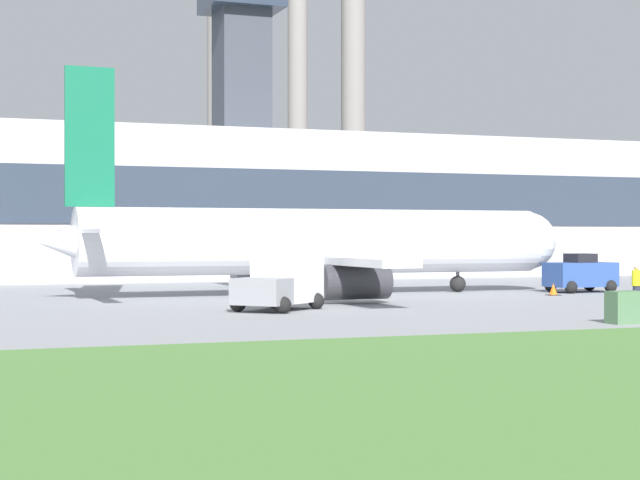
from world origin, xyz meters
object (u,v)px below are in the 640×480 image
(fuel_truck, at_px, (282,281))
(pushback_tug, at_px, (580,275))
(airplane, at_px, (311,243))
(ground_crew_person, at_px, (636,285))

(fuel_truck, bearing_deg, pushback_tug, 21.30)
(pushback_tug, xyz_separation_m, fuel_truck, (-20.15, -7.86, 0.25))
(airplane, bearing_deg, ground_crew_person, -50.81)
(pushback_tug, height_order, fuel_truck, fuel_truck)
(fuel_truck, bearing_deg, airplane, 64.06)
(pushback_tug, relative_size, ground_crew_person, 2.09)
(airplane, height_order, ground_crew_person, airplane)
(airplane, height_order, pushback_tug, airplane)
(airplane, xyz_separation_m, pushback_tug, (15.06, -2.61, -1.79))
(ground_crew_person, bearing_deg, airplane, 129.19)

